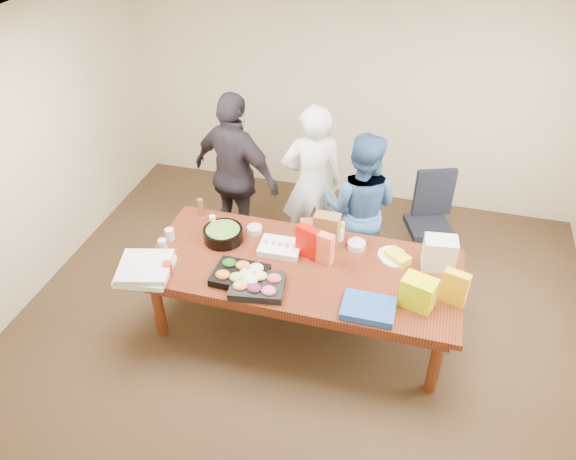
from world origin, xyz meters
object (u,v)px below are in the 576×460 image
(conference_table, at_px, (302,296))
(salad_bowl, at_px, (223,234))
(office_chair, at_px, (429,223))
(person_right, at_px, (360,208))
(sheet_cake, at_px, (280,248))
(person_center, at_px, (312,184))

(conference_table, height_order, salad_bowl, salad_bowl)
(office_chair, distance_m, person_right, 0.86)
(office_chair, xyz_separation_m, person_right, (-0.71, -0.37, 0.32))
(conference_table, distance_m, sheet_cake, 0.50)
(person_right, bearing_deg, salad_bowl, 35.91)
(office_chair, height_order, person_right, person_right)
(sheet_cake, xyz_separation_m, salad_bowl, (-0.56, 0.02, 0.03))
(office_chair, bearing_deg, person_center, 167.46)
(conference_table, xyz_separation_m, person_center, (-0.18, 1.13, 0.51))
(office_chair, bearing_deg, conference_table, -149.81)
(person_center, xyz_separation_m, sheet_cake, (-0.07, -0.98, -0.11))
(conference_table, height_order, person_right, person_right)
(person_right, distance_m, sheet_cake, 0.99)
(person_right, bearing_deg, person_center, -17.20)
(sheet_cake, bearing_deg, salad_bowl, 176.36)
(sheet_cake, height_order, salad_bowl, salad_bowl)
(office_chair, bearing_deg, person_right, -172.86)
(person_center, xyz_separation_m, salad_bowl, (-0.63, -0.96, -0.08))
(person_center, relative_size, sheet_cake, 4.73)
(office_chair, height_order, sheet_cake, office_chair)
(conference_table, distance_m, person_center, 1.26)
(office_chair, relative_size, sheet_cake, 2.65)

